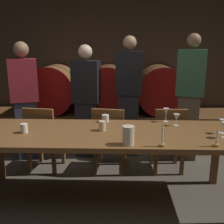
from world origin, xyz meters
name	(u,v)px	position (x,y,z in m)	size (l,w,h in m)	color
ground_plane	(96,218)	(0.00, 0.00, 0.00)	(8.91, 8.91, 0.00)	#4C443A
back_wall	(109,64)	(0.00, 2.90, 1.27)	(6.86, 0.24, 2.55)	#473A2D
barrel_shelf	(108,124)	(0.00, 2.35, 0.24)	(6.17, 0.90, 0.48)	brown
wine_barrel_left	(54,89)	(-0.95, 2.35, 0.88)	(0.83, 0.81, 0.83)	brown
wine_barrel_center	(108,89)	(0.01, 2.35, 0.88)	(0.83, 0.81, 0.83)	#513319
wine_barrel_right	(160,89)	(0.92, 2.35, 0.88)	(0.83, 0.81, 0.83)	brown
dining_table	(104,138)	(0.06, 0.33, 0.71)	(2.78, 0.90, 0.78)	brown
chair_left	(43,136)	(-0.78, 1.00, 0.49)	(0.45, 0.45, 0.88)	brown
chair_center	(109,137)	(0.09, 0.99, 0.49)	(0.45, 0.45, 0.88)	brown
chair_right	(168,137)	(0.85, 1.01, 0.49)	(0.42, 0.42, 0.88)	brown
guest_far_left	(25,101)	(-1.14, 1.42, 0.87)	(0.44, 0.35, 1.69)	#33384C
guest_center_left	(86,102)	(-0.27, 1.50, 0.84)	(0.41, 0.28, 1.65)	black
guest_center_right	(129,96)	(0.35, 1.60, 0.91)	(0.40, 0.27, 1.77)	black
guest_far_right	(190,97)	(1.21, 1.48, 0.92)	(0.43, 0.34, 1.79)	brown
candle_left	(162,140)	(0.59, -0.05, 0.83)	(0.05, 0.05, 0.20)	olive
candle_right	(216,141)	(1.07, -0.04, 0.82)	(0.05, 0.05, 0.18)	olive
pitcher	(128,135)	(0.30, -0.01, 0.86)	(0.11, 0.11, 0.17)	beige
wine_glass_far_left	(166,112)	(0.75, 0.73, 0.90)	(0.07, 0.07, 0.16)	silver
wine_glass_center_left	(176,117)	(0.84, 0.57, 0.87)	(0.07, 0.07, 0.13)	silver
wine_glass_far_right	(223,123)	(1.25, 0.32, 0.88)	(0.07, 0.07, 0.15)	white
cup_left	(24,128)	(-0.75, 0.28, 0.82)	(0.07, 0.07, 0.09)	white
cup_center	(102,126)	(0.04, 0.37, 0.83)	(0.07, 0.07, 0.10)	beige
cup_right	(105,118)	(0.05, 0.69, 0.82)	(0.08, 0.08, 0.08)	white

